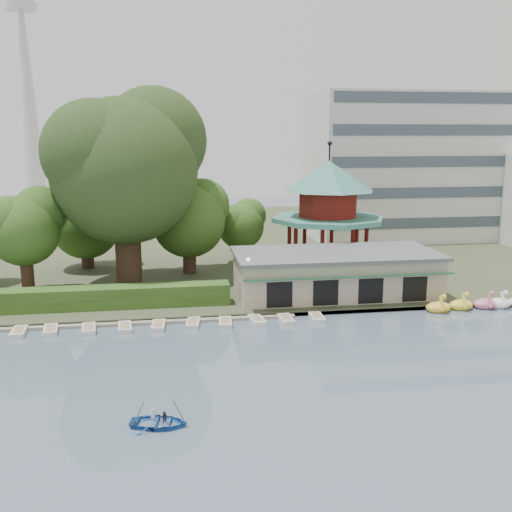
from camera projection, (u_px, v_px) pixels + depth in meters
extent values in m
plane|color=slate|center=(270.00, 419.00, 30.18)|extent=(220.00, 220.00, 0.00)
cube|color=#424930|center=(206.00, 240.00, 80.43)|extent=(220.00, 70.00, 0.40)
cube|color=gray|center=(233.00, 316.00, 46.88)|extent=(220.00, 0.60, 0.30)
cube|color=gray|center=(83.00, 324.00, 45.02)|extent=(34.00, 1.60, 0.24)
cube|color=#BBAA90|center=(335.00, 274.00, 52.47)|extent=(18.00, 8.00, 3.60)
cube|color=#595B5E|center=(336.00, 253.00, 52.07)|extent=(18.60, 8.60, 0.30)
cube|color=#194C2D|center=(350.00, 277.00, 48.15)|extent=(18.00, 1.59, 0.45)
cylinder|color=#BBAA90|center=(327.00, 263.00, 62.69)|extent=(10.40, 10.40, 1.20)
cylinder|color=#3C8172|center=(328.00, 219.00, 61.68)|extent=(12.40, 12.40, 0.50)
cylinder|color=maroon|center=(328.00, 204.00, 61.34)|extent=(6.40, 6.40, 2.80)
cone|color=#3C8172|center=(329.00, 176.00, 60.72)|extent=(10.00, 10.00, 3.20)
cylinder|color=black|center=(330.00, 152.00, 60.20)|extent=(0.16, 0.16, 1.80)
cube|color=silver|center=(417.00, 166.00, 80.80)|extent=(30.00, 14.00, 20.00)
cone|color=silver|center=(26.00, 77.00, 153.18)|extent=(6.00, 6.00, 60.00)
cylinder|color=silver|center=(21.00, 6.00, 149.44)|extent=(8.00, 8.00, 2.00)
cube|color=#355A1E|center=(50.00, 300.00, 47.53)|extent=(30.00, 2.00, 1.80)
cylinder|color=black|center=(248.00, 284.00, 48.28)|extent=(0.12, 0.12, 4.00)
sphere|color=beige|center=(248.00, 260.00, 47.84)|extent=(0.36, 0.36, 0.36)
cylinder|color=#3A281C|center=(128.00, 240.00, 54.93)|extent=(2.48, 2.48, 8.88)
sphere|color=#2C431D|center=(125.00, 171.00, 53.57)|extent=(13.81, 13.81, 13.81)
sphere|color=#2C431D|center=(154.00, 140.00, 55.39)|extent=(10.35, 10.35, 10.35)
sphere|color=#2C431D|center=(95.00, 153.00, 51.51)|extent=(9.66, 9.66, 9.66)
cylinder|color=#3A281C|center=(27.00, 269.00, 52.10)|extent=(1.16, 1.16, 4.77)
sphere|color=#355A1E|center=(24.00, 230.00, 51.36)|extent=(6.43, 6.43, 6.43)
sphere|color=#355A1E|center=(40.00, 212.00, 52.17)|extent=(4.82, 4.82, 4.82)
sphere|color=#355A1E|center=(8.00, 221.00, 50.38)|extent=(4.50, 4.50, 4.50)
cylinder|color=#3A281C|center=(189.00, 252.00, 60.14)|extent=(1.39, 1.39, 4.50)
sphere|color=#355A1E|center=(189.00, 221.00, 59.45)|extent=(7.71, 7.71, 7.71)
sphere|color=#355A1E|center=(202.00, 206.00, 60.49)|extent=(5.78, 5.78, 5.78)
sphere|color=#355A1E|center=(175.00, 214.00, 58.31)|extent=(5.40, 5.40, 5.40)
cylinder|color=#3A281C|center=(241.00, 248.00, 65.00)|extent=(0.95, 0.95, 3.43)
sphere|color=#355A1E|center=(241.00, 226.00, 64.47)|extent=(5.26, 5.26, 5.26)
sphere|color=#355A1E|center=(249.00, 215.00, 65.16)|extent=(3.94, 3.94, 3.94)
sphere|color=#355A1E|center=(233.00, 221.00, 63.69)|extent=(3.68, 3.68, 3.68)
cylinder|color=#3A281C|center=(87.00, 251.00, 62.45)|extent=(1.35, 1.35, 3.91)
sphere|color=#355A1E|center=(86.00, 224.00, 61.85)|extent=(7.49, 7.49, 7.49)
sphere|color=#355A1E|center=(100.00, 211.00, 62.90)|extent=(5.62, 5.62, 5.62)
sphere|color=#355A1E|center=(71.00, 219.00, 60.77)|extent=(5.25, 5.25, 5.25)
ellipsoid|color=yellow|center=(438.00, 307.00, 48.55)|extent=(2.16, 1.44, 0.99)
cylinder|color=yellow|center=(442.00, 303.00, 47.90)|extent=(0.26, 0.79, 1.29)
sphere|color=yellow|center=(444.00, 297.00, 47.48)|extent=(0.44, 0.44, 0.44)
ellipsoid|color=yellow|center=(461.00, 305.00, 49.21)|extent=(2.16, 1.44, 0.99)
cylinder|color=yellow|center=(464.00, 301.00, 48.56)|extent=(0.26, 0.79, 1.29)
sphere|color=yellow|center=(467.00, 294.00, 48.14)|extent=(0.44, 0.44, 0.44)
ellipsoid|color=#CF7091|center=(485.00, 304.00, 49.52)|extent=(2.16, 1.44, 0.99)
cylinder|color=#CF7091|center=(489.00, 300.00, 48.88)|extent=(0.26, 0.79, 1.29)
sphere|color=#CF7091|center=(492.00, 293.00, 48.45)|extent=(0.44, 0.44, 0.44)
ellipsoid|color=white|center=(499.00, 303.00, 49.71)|extent=(2.16, 1.44, 0.99)
cylinder|color=white|center=(503.00, 299.00, 49.07)|extent=(0.26, 0.79, 1.29)
sphere|color=white|center=(506.00, 293.00, 48.64)|extent=(0.44, 0.44, 0.44)
cube|color=silver|center=(19.00, 332.00, 43.01)|extent=(1.11, 2.35, 0.36)
cube|color=silver|center=(51.00, 330.00, 43.42)|extent=(1.31, 2.42, 0.36)
cube|color=silver|center=(89.00, 329.00, 43.70)|extent=(1.29, 2.41, 0.36)
cube|color=silver|center=(125.00, 327.00, 44.03)|extent=(1.26, 2.40, 0.36)
cube|color=silver|center=(158.00, 326.00, 44.43)|extent=(1.13, 2.35, 0.36)
cube|color=silver|center=(193.00, 323.00, 45.02)|extent=(1.32, 2.42, 0.36)
cube|color=silver|center=(225.00, 322.00, 45.20)|extent=(1.17, 2.37, 0.36)
cube|color=silver|center=(257.00, 320.00, 45.76)|extent=(1.24, 2.39, 0.36)
cube|color=silver|center=(286.00, 319.00, 45.95)|extent=(1.07, 2.33, 0.36)
cube|color=silver|center=(317.00, 317.00, 46.44)|extent=(1.10, 2.34, 0.36)
imported|color=#2762B2|center=(159.00, 419.00, 29.33)|extent=(4.70, 3.77, 0.87)
imported|color=silver|center=(153.00, 416.00, 29.46)|extent=(0.33, 0.25, 0.82)
imported|color=#2C2E47|center=(165.00, 419.00, 29.16)|extent=(0.44, 0.37, 0.80)
cylinder|color=#3A281C|center=(135.00, 422.00, 29.17)|extent=(0.94, 0.29, 2.01)
cylinder|color=#3A281C|center=(182.00, 418.00, 29.52)|extent=(0.94, 0.29, 2.01)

